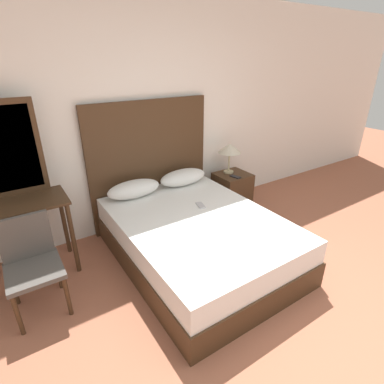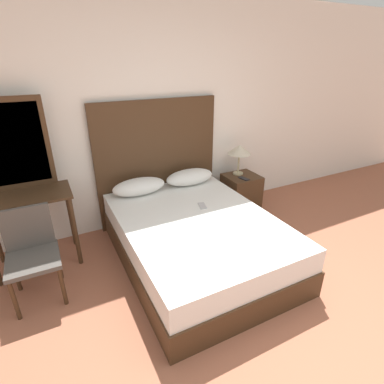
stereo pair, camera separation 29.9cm
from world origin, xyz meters
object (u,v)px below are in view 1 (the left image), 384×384
object	(u,v)px
phone_on_bed	(201,205)
chair	(31,260)
bed	(197,239)
vanity_desk	(23,219)
phone_on_nightstand	(235,177)
table_lamp	(230,149)
nightstand	(232,191)

from	to	relation	value
phone_on_bed	chair	world-z (taller)	chair
bed	chair	xyz separation A→B (m)	(-1.52, 0.23, 0.22)
vanity_desk	phone_on_nightstand	bearing A→B (deg)	-1.92
bed	table_lamp	bearing A→B (deg)	36.81
nightstand	table_lamp	world-z (taller)	table_lamp
table_lamp	bed	bearing A→B (deg)	-143.19
bed	phone_on_bed	bearing A→B (deg)	48.47
phone_on_nightstand	chair	world-z (taller)	chair
vanity_desk	nightstand	bearing A→B (deg)	0.44
chair	phone_on_nightstand	bearing A→B (deg)	8.65
phone_on_nightstand	nightstand	bearing A→B (deg)	66.01
phone_on_nightstand	vanity_desk	xyz separation A→B (m)	(-2.54, 0.09, 0.10)
phone_on_bed	phone_on_nightstand	bearing A→B (deg)	25.61
phone_on_bed	phone_on_nightstand	distance (m)	0.95
bed	phone_on_bed	distance (m)	0.38
vanity_desk	chair	world-z (taller)	chair
bed	phone_on_bed	size ratio (longest dim) A/B	12.52
phone_on_bed	phone_on_nightstand	xyz separation A→B (m)	(0.86, 0.41, 0.02)
bed	table_lamp	xyz separation A→B (m)	(1.08, 0.81, 0.61)
nightstand	table_lamp	xyz separation A→B (m)	(-0.01, 0.08, 0.60)
nightstand	phone_on_nightstand	distance (m)	0.29
nightstand	vanity_desk	distance (m)	2.62
table_lamp	phone_on_nightstand	bearing A→B (deg)	-100.65
bed	chair	distance (m)	1.56
phone_on_bed	nightstand	distance (m)	1.07
chair	nightstand	bearing A→B (deg)	10.73
bed	table_lamp	world-z (taller)	table_lamp
phone_on_bed	table_lamp	size ratio (longest dim) A/B	0.39
bed	nightstand	world-z (taller)	nightstand
nightstand	phone_on_nightstand	size ratio (longest dim) A/B	3.27
phone_on_nightstand	chair	size ratio (longest dim) A/B	0.19
phone_on_nightstand	vanity_desk	world-z (taller)	vanity_desk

